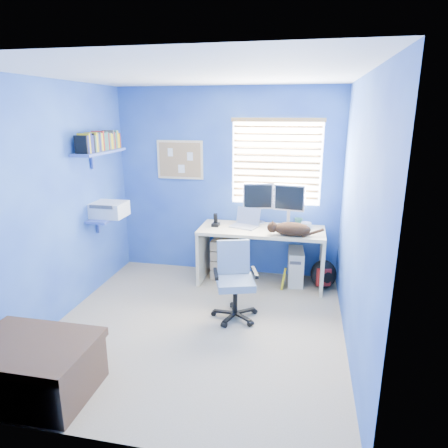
% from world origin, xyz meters
% --- Properties ---
extents(floor, '(3.00, 3.20, 0.00)m').
position_xyz_m(floor, '(0.00, 0.00, 0.00)').
color(floor, tan).
rests_on(floor, ground).
extents(ceiling, '(3.00, 3.20, 0.00)m').
position_xyz_m(ceiling, '(0.00, 0.00, 2.50)').
color(ceiling, white).
rests_on(ceiling, wall_back).
extents(wall_back, '(3.00, 0.01, 2.50)m').
position_xyz_m(wall_back, '(0.00, 1.60, 1.25)').
color(wall_back, '#203DA7').
rests_on(wall_back, ground).
extents(wall_front, '(3.00, 0.01, 2.50)m').
position_xyz_m(wall_front, '(0.00, -1.60, 1.25)').
color(wall_front, '#203DA7').
rests_on(wall_front, ground).
extents(wall_left, '(0.01, 3.20, 2.50)m').
position_xyz_m(wall_left, '(-1.50, 0.00, 1.25)').
color(wall_left, '#203DA7').
rests_on(wall_left, ground).
extents(wall_right, '(0.01, 3.20, 2.50)m').
position_xyz_m(wall_right, '(1.50, 0.00, 1.25)').
color(wall_right, '#203DA7').
rests_on(wall_right, ground).
extents(desk, '(1.59, 0.65, 0.74)m').
position_xyz_m(desk, '(0.52, 1.26, 0.37)').
color(desk, '#E1C285').
rests_on(desk, floor).
extents(laptop, '(0.39, 0.35, 0.22)m').
position_xyz_m(laptop, '(0.28, 1.29, 0.85)').
color(laptop, silver).
rests_on(laptop, desk).
extents(monitor_left, '(0.42, 0.20, 0.54)m').
position_xyz_m(monitor_left, '(0.43, 1.52, 1.01)').
color(monitor_left, silver).
rests_on(monitor_left, desk).
extents(monitor_right, '(0.41, 0.18, 0.54)m').
position_xyz_m(monitor_right, '(0.84, 1.49, 1.01)').
color(monitor_right, silver).
rests_on(monitor_right, desk).
extents(phone, '(0.10, 0.12, 0.17)m').
position_xyz_m(phone, '(-0.09, 1.26, 0.82)').
color(phone, black).
rests_on(phone, desk).
extents(mug, '(0.10, 0.09, 0.10)m').
position_xyz_m(mug, '(0.97, 1.49, 0.79)').
color(mug, '#316B5A').
rests_on(mug, desk).
extents(cd_spindle, '(0.13, 0.13, 0.07)m').
position_xyz_m(cd_spindle, '(1.07, 1.42, 0.78)').
color(cd_spindle, silver).
rests_on(cd_spindle, desk).
extents(cat, '(0.46, 0.26, 0.16)m').
position_xyz_m(cat, '(0.90, 1.05, 0.82)').
color(cat, black).
rests_on(cat, desk).
extents(tower_pc, '(0.22, 0.45, 0.45)m').
position_xyz_m(tower_pc, '(0.96, 1.35, 0.23)').
color(tower_pc, beige).
rests_on(tower_pc, floor).
extents(drawer_boxes, '(0.35, 0.28, 0.54)m').
position_xyz_m(drawer_boxes, '(0.02, 1.33, 0.27)').
color(drawer_boxes, '#CCB088').
rests_on(drawer_boxes, floor).
extents(yellow_book, '(0.03, 0.17, 0.24)m').
position_xyz_m(yellow_book, '(0.82, 1.15, 0.12)').
color(yellow_book, yellow).
rests_on(yellow_book, floor).
extents(backpack, '(0.37, 0.32, 0.38)m').
position_xyz_m(backpack, '(1.32, 1.24, 0.19)').
color(backpack, black).
rests_on(backpack, floor).
extents(bed_corner, '(0.93, 0.66, 0.45)m').
position_xyz_m(bed_corner, '(-1.01, -1.25, 0.22)').
color(bed_corner, brown).
rests_on(bed_corner, floor).
extents(office_chair, '(0.60, 0.60, 0.83)m').
position_xyz_m(office_chair, '(0.34, 0.30, 0.31)').
color(office_chair, black).
rests_on(office_chair, floor).
extents(window_blinds, '(1.15, 0.05, 1.10)m').
position_xyz_m(window_blinds, '(0.65, 1.57, 1.55)').
color(window_blinds, white).
rests_on(window_blinds, ground).
extents(corkboard, '(0.64, 0.02, 0.52)m').
position_xyz_m(corkboard, '(-0.65, 1.58, 1.55)').
color(corkboard, '#E1C285').
rests_on(corkboard, ground).
extents(wall_shelves, '(0.42, 0.90, 1.05)m').
position_xyz_m(wall_shelves, '(-1.35, 0.75, 1.43)').
color(wall_shelves, '#4058B2').
rests_on(wall_shelves, ground).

